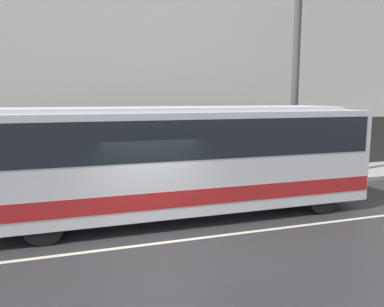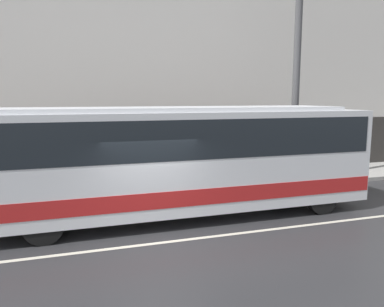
# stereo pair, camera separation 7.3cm
# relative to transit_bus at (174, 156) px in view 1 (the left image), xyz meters

# --- Properties ---
(ground_plane) EXTENTS (60.00, 60.00, 0.00)m
(ground_plane) POSITION_rel_transit_bus_xyz_m (-0.97, -1.94, -1.87)
(ground_plane) COLOR #2D2D30
(sidewalk) EXTENTS (60.00, 3.05, 0.16)m
(sidewalk) POSITION_rel_transit_bus_xyz_m (-0.97, 3.59, -1.78)
(sidewalk) COLOR #A09E99
(sidewalk) RESTS_ON ground_plane
(building_facade) EXTENTS (60.00, 0.35, 10.32)m
(building_facade) POSITION_rel_transit_bus_xyz_m (-0.97, 5.25, 3.11)
(building_facade) COLOR silver
(building_facade) RESTS_ON ground_plane
(lane_stripe) EXTENTS (54.00, 0.14, 0.01)m
(lane_stripe) POSITION_rel_transit_bus_xyz_m (-0.97, -1.94, -1.86)
(lane_stripe) COLOR beige
(lane_stripe) RESTS_ON ground_plane
(transit_bus) EXTENTS (12.08, 2.62, 3.31)m
(transit_bus) POSITION_rel_transit_bus_xyz_m (0.00, 0.00, 0.00)
(transit_bus) COLOR silver
(transit_bus) RESTS_ON ground_plane
(utility_pole_near) EXTENTS (0.29, 0.29, 8.59)m
(utility_pole_near) POSITION_rel_transit_bus_xyz_m (5.73, 2.52, 2.59)
(utility_pole_near) COLOR #4C4C4F
(utility_pole_near) RESTS_ON sidewalk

